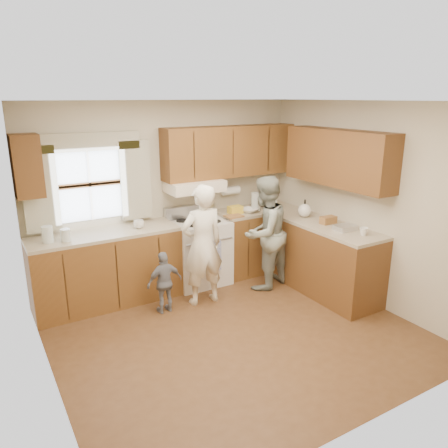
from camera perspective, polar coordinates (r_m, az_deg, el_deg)
room at (r=4.55m, az=1.48°, el=-0.19°), size 3.80×3.80×3.80m
kitchen_fixtures at (r=5.85m, az=0.96°, el=-0.60°), size 3.80×2.25×2.15m
stove at (r=6.12m, az=-3.33°, el=-3.52°), size 0.76×0.67×1.07m
woman_left at (r=5.42m, az=-2.85°, el=-2.78°), size 0.57×0.38×1.54m
woman_right at (r=5.90m, az=5.31°, el=-1.19°), size 0.90×0.80×1.55m
child at (r=5.36m, az=-7.76°, el=-7.55°), size 0.46×0.21×0.77m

